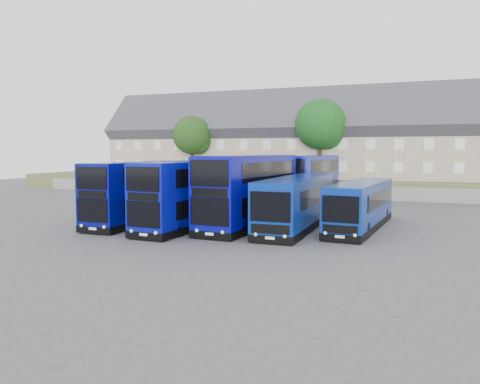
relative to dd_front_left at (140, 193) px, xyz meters
name	(u,v)px	position (x,y,z in m)	size (l,w,h in m)	color
ground	(214,231)	(6.66, -1.68, -2.18)	(120.00, 120.00, 0.00)	#4B4C51
retaining_wall	(299,191)	(6.66, 22.32, -1.43)	(70.00, 0.40, 1.50)	slate
earth_bank	(317,183)	(6.66, 32.32, -1.18)	(80.00, 20.00, 2.00)	#4B522E
terrace_row	(335,140)	(9.66, 28.32, 4.41)	(60.00, 10.40, 11.20)	tan
dd_front_left	(140,193)	(0.00, 0.00, 0.00)	(2.71, 11.22, 4.44)	#06097B
dd_front_mid	(191,195)	(4.48, -0.57, 0.03)	(3.20, 11.48, 4.51)	#080E9E
dd_front_right	(250,192)	(8.07, 1.47, 0.24)	(3.57, 12.51, 4.92)	#070991
dd_rear_left	(236,181)	(2.09, 14.16, 0.11)	(3.24, 11.83, 4.66)	#07088C
dd_rear_right	(310,182)	(9.60, 14.33, 0.18)	(3.54, 12.22, 4.80)	#0915A8
coach_east_a	(297,203)	(11.41, 1.67, -0.48)	(2.69, 12.74, 3.48)	navy
coach_east_b	(361,206)	(15.53, 2.88, -0.63)	(3.48, 11.76, 3.17)	navy
tree_west	(193,137)	(-7.20, 23.42, 4.87)	(4.80, 4.80, 7.65)	#382314
tree_mid	(322,126)	(8.80, 23.92, 5.88)	(5.76, 5.76, 9.18)	#382314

